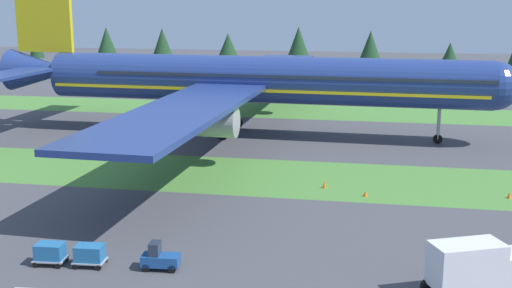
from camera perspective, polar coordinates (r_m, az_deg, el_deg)
grass_strip_near at (r=68.97m, az=2.20°, el=-2.91°), size 320.00×14.68×0.01m
grass_strip_far at (r=109.13m, az=5.42°, el=2.82°), size 320.00×14.68×0.01m
airliner at (r=89.00m, az=-1.04°, el=5.70°), size 70.70×86.46×21.60m
baggage_tug at (r=46.48m, az=-8.41°, el=-9.83°), size 2.69×1.50×1.97m
cargo_dolly_lead at (r=47.90m, az=-14.32°, el=-9.27°), size 2.31×1.67×1.55m
cargo_dolly_second at (r=48.97m, az=-17.54°, el=-8.99°), size 2.31×1.67×1.55m
catering_truck at (r=44.11m, az=18.91°, el=-10.07°), size 7.29×4.93×3.58m
ground_crew_marshaller at (r=48.00m, az=17.92°, el=-9.42°), size 0.48×0.36×1.74m
taxiway_marker_0 at (r=66.18m, az=21.24°, el=-4.18°), size 0.44×0.44×0.62m
taxiway_marker_1 at (r=65.34m, az=6.00°, el=-3.55°), size 0.44×0.44×0.69m
taxiway_marker_2 at (r=63.18m, az=9.53°, el=-4.27°), size 0.44×0.44×0.58m
distant_tree_line at (r=153.28m, az=6.81°, el=8.28°), size 181.79×11.53×12.66m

